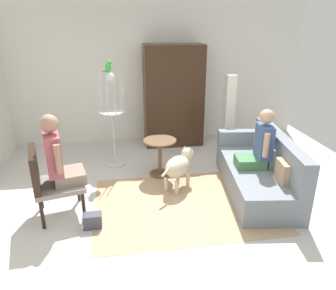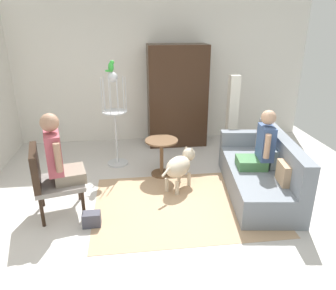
{
  "view_description": "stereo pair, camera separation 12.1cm",
  "coord_description": "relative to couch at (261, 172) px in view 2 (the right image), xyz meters",
  "views": [
    {
      "loc": [
        -0.73,
        -3.8,
        2.39
      ],
      "look_at": [
        -0.11,
        0.07,
        0.86
      ],
      "focal_mm": 34.3,
      "sensor_mm": 36.0,
      "label": 1
    },
    {
      "loc": [
        -0.61,
        -3.82,
        2.39
      ],
      "look_at": [
        -0.11,
        0.07,
        0.86
      ],
      "focal_mm": 34.3,
      "sensor_mm": 36.0,
      "label": 2
    }
  ],
  "objects": [
    {
      "name": "area_rug",
      "position": [
        -1.19,
        -0.26,
        -0.3
      ],
      "size": [
        2.46,
        1.81,
        0.01
      ],
      "primitive_type": "cube",
      "color": "tan",
      "rests_on": "ground"
    },
    {
      "name": "handbag",
      "position": [
        -2.41,
        -0.59,
        -0.21
      ],
      "size": [
        0.22,
        0.14,
        0.18
      ],
      "primitive_type": "cube",
      "color": "#3F3F4C",
      "rests_on": "ground"
    },
    {
      "name": "round_end_table",
      "position": [
        -1.4,
        0.72,
        0.08
      ],
      "size": [
        0.53,
        0.53,
        0.61
      ],
      "color": "brown",
      "rests_on": "ground"
    },
    {
      "name": "armoire_cabinet",
      "position": [
        -0.93,
        2.14,
        0.69
      ],
      "size": [
        1.15,
        0.56,
        1.98
      ],
      "primitive_type": "cube",
      "color": "#382316",
      "rests_on": "ground"
    },
    {
      "name": "armchair",
      "position": [
        -2.94,
        -0.25,
        0.24
      ],
      "size": [
        0.72,
        0.72,
        0.94
      ],
      "color": "black",
      "rests_on": "ground"
    },
    {
      "name": "back_wall",
      "position": [
        -1.29,
        2.55,
        1.14
      ],
      "size": [
        6.22,
        0.12,
        2.87
      ],
      "primitive_type": "cube",
      "color": "silver",
      "rests_on": "ground"
    },
    {
      "name": "person_on_armchair",
      "position": [
        -2.8,
        -0.21,
        0.53
      ],
      "size": [
        0.52,
        0.55,
        0.9
      ],
      "color": "gray"
    },
    {
      "name": "couch",
      "position": [
        0.0,
        0.0,
        0.0
      ],
      "size": [
        1.07,
        2.02,
        0.85
      ],
      "color": "slate",
      "rests_on": "ground"
    },
    {
      "name": "parrot",
      "position": [
        -2.14,
        1.24,
        1.4
      ],
      "size": [
        0.17,
        0.1,
        0.19
      ],
      "color": "green",
      "rests_on": "bird_cage_stand"
    },
    {
      "name": "person_on_couch",
      "position": [
        -0.05,
        -0.03,
        0.44
      ],
      "size": [
        0.51,
        0.5,
        0.85
      ],
      "color": "#467D4A"
    },
    {
      "name": "ground_plane",
      "position": [
        -1.29,
        -0.23,
        -0.3
      ],
      "size": [
        6.74,
        6.74,
        0.0
      ],
      "primitive_type": "plane",
      "color": "beige"
    },
    {
      "name": "bird_cage_stand",
      "position": [
        -2.13,
        1.24,
        0.56
      ],
      "size": [
        0.42,
        0.42,
        1.61
      ],
      "color": "silver",
      "rests_on": "ground"
    },
    {
      "name": "column_lamp",
      "position": [
        0.03,
        1.56,
        0.43
      ],
      "size": [
        0.2,
        0.2,
        1.48
      ],
      "color": "#4C4742",
      "rests_on": "ground"
    },
    {
      "name": "dog",
      "position": [
        -1.17,
        0.25,
        0.07
      ],
      "size": [
        0.59,
        0.65,
        0.59
      ],
      "color": "beige",
      "rests_on": "ground"
    }
  ]
}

